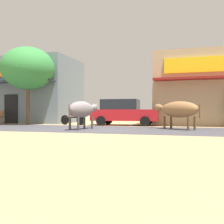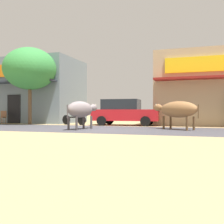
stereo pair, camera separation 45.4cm
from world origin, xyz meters
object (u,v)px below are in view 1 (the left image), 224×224
cow_far_dark (178,110)px  cafe_chair_near_tree (0,117)px  roadside_tree (28,68)px  cow_near_brown (82,110)px  parked_hatchback_car (124,112)px  parked_motorcycle (73,118)px

cow_far_dark → cafe_chair_near_tree: (-12.38, 2.36, -0.46)m
cow_far_dark → roadside_tree: bearing=168.2°
roadside_tree → cafe_chair_near_tree: (-2.49, 0.31, -3.23)m
roadside_tree → cow_near_brown: roadside_tree is taller
parked_hatchback_car → roadside_tree: bearing=-171.1°
roadside_tree → parked_motorcycle: 4.53m
cafe_chair_near_tree → parked_hatchback_car: bearing=4.4°
parked_hatchback_car → cafe_chair_near_tree: parked_hatchback_car is taller
cow_near_brown → cafe_chair_near_tree: cow_near_brown is taller
parked_hatchback_car → cow_near_brown: (-1.01, -4.36, 0.13)m
cafe_chair_near_tree → cow_near_brown: bearing=-25.1°
roadside_tree → parked_hatchback_car: size_ratio=1.22×
cow_near_brown → parked_hatchback_car: bearing=77.0°
parked_hatchback_car → cow_far_dark: 4.66m
roadside_tree → cafe_chair_near_tree: 4.10m
cow_far_dark → cafe_chair_near_tree: size_ratio=2.73×
parked_hatchback_car → cow_far_dark: bearing=-40.8°
cow_far_dark → cafe_chair_near_tree: 12.61m
roadside_tree → parked_motorcycle: roadside_tree is taller
parked_motorcycle → cow_near_brown: cow_near_brown is taller
parked_motorcycle → cow_far_dark: bearing=-20.0°
cow_near_brown → cow_far_dark: cow_far_dark is taller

